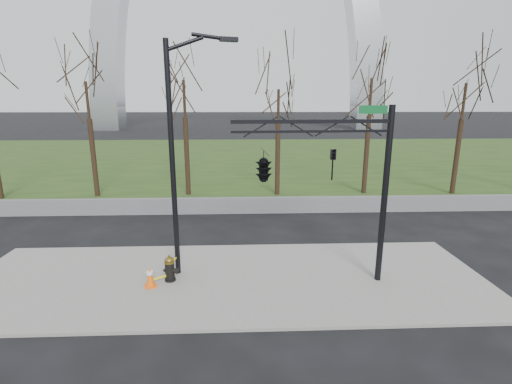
{
  "coord_description": "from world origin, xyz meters",
  "views": [
    {
      "loc": [
        0.56,
        -11.66,
        6.04
      ],
      "look_at": [
        1.1,
        2.0,
        2.69
      ],
      "focal_mm": 25.5,
      "sensor_mm": 36.0,
      "label": 1
    }
  ],
  "objects_px": {
    "fire_hydrant": "(170,269)",
    "traffic_cone": "(150,277)",
    "traffic_signal_mast": "(288,166)",
    "street_light": "(178,145)"
  },
  "relations": [
    {
      "from": "fire_hydrant",
      "to": "traffic_cone",
      "type": "xyz_separation_m",
      "value": [
        -0.59,
        -0.4,
        -0.08
      ]
    },
    {
      "from": "street_light",
      "to": "traffic_signal_mast",
      "type": "height_order",
      "value": "street_light"
    },
    {
      "from": "fire_hydrant",
      "to": "traffic_cone",
      "type": "bearing_deg",
      "value": -128.95
    },
    {
      "from": "traffic_signal_mast",
      "to": "street_light",
      "type": "bearing_deg",
      "value": 159.95
    },
    {
      "from": "fire_hydrant",
      "to": "street_light",
      "type": "bearing_deg",
      "value": 77.13
    },
    {
      "from": "traffic_cone",
      "to": "street_light",
      "type": "bearing_deg",
      "value": 47.7
    },
    {
      "from": "fire_hydrant",
      "to": "traffic_signal_mast",
      "type": "bearing_deg",
      "value": 11.27
    },
    {
      "from": "fire_hydrant",
      "to": "traffic_signal_mast",
      "type": "distance_m",
      "value": 5.35
    },
    {
      "from": "fire_hydrant",
      "to": "traffic_signal_mast",
      "type": "relative_size",
      "value": 0.16
    },
    {
      "from": "traffic_cone",
      "to": "traffic_signal_mast",
      "type": "bearing_deg",
      "value": 0.14
    }
  ]
}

